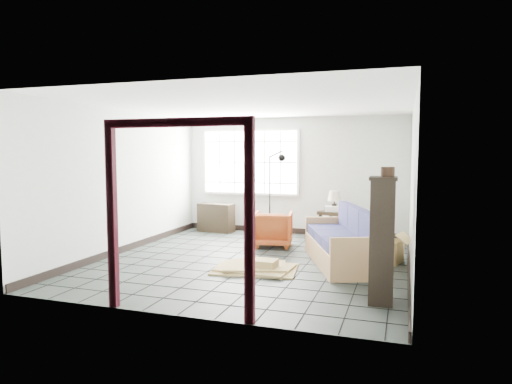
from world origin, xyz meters
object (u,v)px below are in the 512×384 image
(futon_sofa, at_px, (344,244))
(side_table, at_px, (335,216))
(armchair, at_px, (273,227))
(tall_shelf, at_px, (382,239))

(futon_sofa, bearing_deg, side_table, 80.95)
(armchair, relative_size, tall_shelf, 0.48)
(armchair, xyz_separation_m, side_table, (1.07, 0.94, 0.14))
(armchair, relative_size, side_table, 1.04)
(armchair, bearing_deg, futon_sofa, 135.20)
(armchair, distance_m, side_table, 1.43)
(futon_sofa, height_order, armchair, futon_sofa)
(side_table, distance_m, tall_shelf, 3.92)
(armchair, bearing_deg, side_table, -149.30)
(side_table, xyz_separation_m, tall_shelf, (1.11, -3.75, 0.27))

